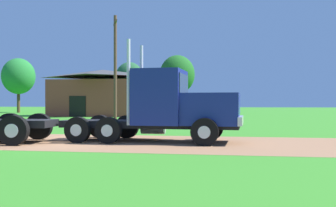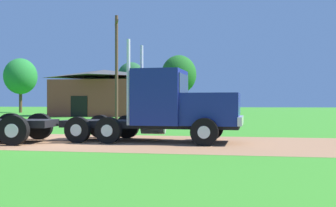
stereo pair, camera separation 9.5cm
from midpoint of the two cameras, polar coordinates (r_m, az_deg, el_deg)
The scene contains 8 objects.
ground_plane at distance 16.41m, azimuth -15.08°, elevation -5.30°, with size 200.00×200.00×0.00m, color #398B26.
dirt_track at distance 16.41m, azimuth -15.08°, elevation -5.28°, with size 120.00×6.24×0.01m, color #9F6F4C.
truck_foreground_white at distance 15.48m, azimuth 0.46°, elevation -0.65°, with size 7.30×2.87×3.97m.
shed_building at distance 45.55m, azimuth -9.22°, elevation 1.44°, with size 11.03×8.74×5.25m.
utility_pole_far at distance 33.09m, azimuth -7.40°, elevation 5.56°, with size 0.94×2.10×8.77m.
tree_left at distance 61.24m, azimuth -20.59°, elevation 3.71°, with size 4.75×4.75×7.92m.
tree_mid at distance 55.40m, azimuth -5.32°, elevation 3.75°, with size 3.91×3.91×7.15m.
tree_right at distance 47.71m, azimuth 1.64°, elevation 4.21°, with size 4.24×4.24×7.23m.
Camera 2 is at (6.89, -14.82, 1.58)m, focal length 41.98 mm.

